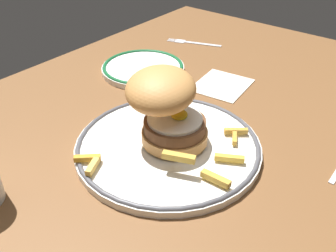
{
  "coord_description": "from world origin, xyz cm",
  "views": [
    {
      "loc": [
        -39.23,
        -33.88,
        37.51
      ],
      "look_at": [
        -1.03,
        -3.71,
        4.6
      ],
      "focal_mm": 40.52,
      "sensor_mm": 36.0,
      "label": 1
    }
  ],
  "objects": [
    {
      "name": "dinner_plate",
      "position": [
        -1.03,
        -3.71,
        0.84
      ],
      "size": [
        29.75,
        29.75,
        1.6
      ],
      "color": "white",
      "rests_on": "ground_plane"
    },
    {
      "name": "fork",
      "position": [
        38.72,
        19.53,
        0.18
      ],
      "size": [
        6.22,
        14.0,
        0.36
      ],
      "color": "silver",
      "rests_on": "ground_plane"
    },
    {
      "name": "napkin",
      "position": [
        23.24,
        1.03,
        0.2
      ],
      "size": [
        12.76,
        11.41,
        0.4
      ],
      "primitive_type": "cube",
      "rotation": [
        0.0,
        0.0,
        0.11
      ],
      "color": "silver",
      "rests_on": "ground_plane"
    },
    {
      "name": "fries_pile",
      "position": [
        -0.67,
        -5.19,
        2.37
      ],
      "size": [
        26.3,
        26.16,
        2.99
      ],
      "color": "gold",
      "rests_on": "dinner_plate"
    },
    {
      "name": "burger",
      "position": [
        -0.44,
        -3.0,
        7.62
      ],
      "size": [
        14.51,
        14.44,
        12.31
      ],
      "color": "#CE8D4A",
      "rests_on": "dinner_plate"
    },
    {
      "name": "side_plate",
      "position": [
        18.15,
        18.55,
        0.83
      ],
      "size": [
        18.47,
        18.47,
        1.6
      ],
      "color": "white",
      "rests_on": "ground_plane"
    },
    {
      "name": "ground_plane",
      "position": [
        0.0,
        0.0,
        -2.0
      ],
      "size": [
        128.22,
        80.08,
        4.0
      ],
      "primitive_type": "cube",
      "color": "brown"
    }
  ]
}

